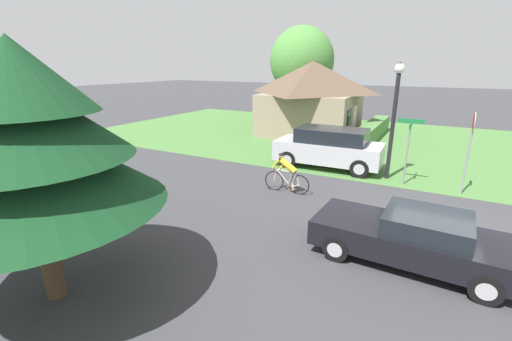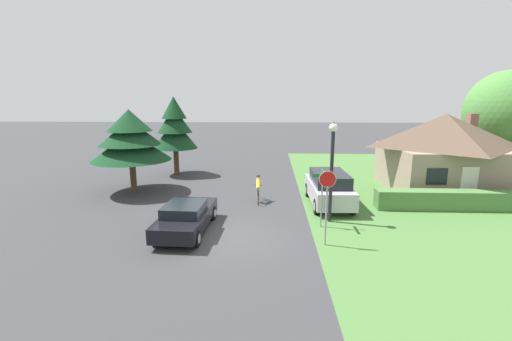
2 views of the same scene
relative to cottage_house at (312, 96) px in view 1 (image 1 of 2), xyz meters
The scene contains 12 objects.
ground_plane 14.94m from the cottage_house, 146.43° to the right, with size 140.00×140.00×0.00m, color #38383A.
grass_verge_right 4.88m from the cottage_house, 101.03° to the right, with size 16.00×36.00×0.01m, color #477538.
cottage_house is the anchor object (origin of this frame).
hedge_row 4.58m from the cottage_house, 100.21° to the right, with size 8.81×0.90×0.99m, color #4C7A3D.
sedan_left_lane 16.17m from the cottage_house, 151.63° to the right, with size 1.97×4.48×1.29m.
cyclist 11.82m from the cottage_house, 164.20° to the right, with size 0.44×1.74×1.47m.
parked_suv_right 8.43m from the cottage_house, 154.53° to the right, with size 2.11×4.70×1.79m.
stop_sign 12.20m from the cottage_house, 133.88° to the right, with size 0.64×0.07×2.94m.
street_lamp 9.99m from the cottage_house, 141.90° to the right, with size 0.38×0.38×4.59m.
street_name_sign 10.80m from the cottage_house, 140.65° to the right, with size 0.90×0.90×2.56m.
conifer_tall_near 18.97m from the cottage_house, behind, with size 4.65×4.65×4.97m.
deciduous_tree_right 6.41m from the cottage_house, 28.72° to the left, with size 5.16×5.16×7.45m.
Camera 1 is at (-9.83, 0.32, 4.49)m, focal length 24.00 mm.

